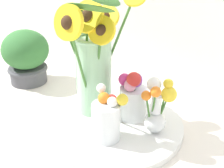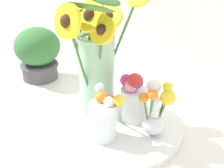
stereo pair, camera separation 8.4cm
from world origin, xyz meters
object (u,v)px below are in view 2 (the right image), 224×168
object	(u,v)px
vase_small_center	(104,117)
serving_tray	(112,125)
mason_jar_sunflowers	(95,59)
vase_bulb_right	(156,109)
vase_small_back	(134,98)
potted_plant	(38,52)

from	to	relation	value
vase_small_center	serving_tray	bearing A→B (deg)	118.68
mason_jar_sunflowers	vase_bulb_right	xyz separation A→B (m)	(0.21, 0.03, -0.09)
vase_small_back	potted_plant	size ratio (longest dim) A/B	0.75
vase_bulb_right	serving_tray	bearing A→B (deg)	-158.78
mason_jar_sunflowers	vase_small_back	world-z (taller)	mason_jar_sunflowers
mason_jar_sunflowers	potted_plant	size ratio (longest dim) A/B	2.01
serving_tray	vase_small_center	world-z (taller)	vase_small_center
vase_small_center	vase_small_back	xyz separation A→B (m)	(-0.01, 0.12, 0.01)
vase_small_center	potted_plant	xyz separation A→B (m)	(-0.47, 0.10, 0.02)
potted_plant	vase_bulb_right	bearing A→B (deg)	0.67
vase_bulb_right	mason_jar_sunflowers	bearing A→B (deg)	-171.82
vase_bulb_right	vase_small_back	size ratio (longest dim) A/B	1.01
serving_tray	vase_small_back	bearing A→B (deg)	63.82
vase_small_center	vase_small_back	world-z (taller)	vase_small_back
serving_tray	mason_jar_sunflowers	xyz separation A→B (m)	(-0.09, 0.02, 0.18)
serving_tray	vase_bulb_right	xyz separation A→B (m)	(0.12, 0.05, 0.09)
serving_tray	vase_bulb_right	bearing A→B (deg)	21.22
mason_jar_sunflowers	vase_small_back	size ratio (longest dim) A/B	2.67
serving_tray	vase_bulb_right	world-z (taller)	vase_bulb_right
vase_small_back	potted_plant	distance (m)	0.46
vase_bulb_right	vase_small_back	xyz separation A→B (m)	(-0.09, 0.01, -0.01)
vase_small_center	vase_bulb_right	world-z (taller)	vase_bulb_right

